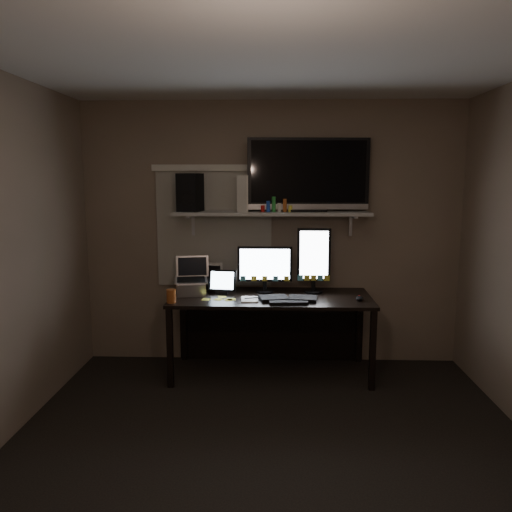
{
  "coord_description": "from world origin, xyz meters",
  "views": [
    {
      "loc": [
        0.01,
        -2.96,
        1.79
      ],
      "look_at": [
        -0.13,
        1.25,
        1.12
      ],
      "focal_mm": 35.0,
      "sensor_mm": 36.0,
      "label": 1
    }
  ],
  "objects_px": {
    "speaker": "(190,192)",
    "game_console": "(243,193)",
    "monitor_portrait": "(314,260)",
    "tv": "(308,175)",
    "desk": "(271,312)",
    "cup": "(171,296)",
    "tablet": "(222,282)",
    "laptop": "(191,277)",
    "monitor_landscape": "(265,269)",
    "keyboard": "(288,299)",
    "mouse": "(360,298)"
  },
  "relations": [
    {
      "from": "mouse",
      "to": "tablet",
      "type": "bearing_deg",
      "value": -173.99
    },
    {
      "from": "keyboard",
      "to": "laptop",
      "type": "bearing_deg",
      "value": 165.72
    },
    {
      "from": "monitor_landscape",
      "to": "game_console",
      "type": "xyz_separation_m",
      "value": [
        -0.21,
        0.07,
        0.69
      ]
    },
    {
      "from": "desk",
      "to": "tablet",
      "type": "relative_size",
      "value": 7.02
    },
    {
      "from": "cup",
      "to": "tv",
      "type": "bearing_deg",
      "value": 23.13
    },
    {
      "from": "monitor_landscape",
      "to": "game_console",
      "type": "distance_m",
      "value": 0.73
    },
    {
      "from": "laptop",
      "to": "game_console",
      "type": "distance_m",
      "value": 0.9
    },
    {
      "from": "desk",
      "to": "speaker",
      "type": "xyz_separation_m",
      "value": [
        -0.75,
        0.08,
        1.1
      ]
    },
    {
      "from": "speaker",
      "to": "keyboard",
      "type": "bearing_deg",
      "value": -9.79
    },
    {
      "from": "desk",
      "to": "game_console",
      "type": "xyz_separation_m",
      "value": [
        -0.27,
        0.09,
        1.09
      ]
    },
    {
      "from": "monitor_portrait",
      "to": "cup",
      "type": "distance_m",
      "value": 1.34
    },
    {
      "from": "monitor_portrait",
      "to": "monitor_landscape",
      "type": "bearing_deg",
      "value": -177.73
    },
    {
      "from": "mouse",
      "to": "game_console",
      "type": "bearing_deg",
      "value": 177.52
    },
    {
      "from": "game_console",
      "to": "mouse",
      "type": "bearing_deg",
      "value": -24.39
    },
    {
      "from": "cup",
      "to": "tv",
      "type": "distance_m",
      "value": 1.65
    },
    {
      "from": "desk",
      "to": "speaker",
      "type": "bearing_deg",
      "value": 173.53
    },
    {
      "from": "monitor_landscape",
      "to": "tv",
      "type": "bearing_deg",
      "value": 13.08
    },
    {
      "from": "mouse",
      "to": "tv",
      "type": "distance_m",
      "value": 1.21
    },
    {
      "from": "cup",
      "to": "tablet",
      "type": "bearing_deg",
      "value": 41.04
    },
    {
      "from": "desk",
      "to": "keyboard",
      "type": "xyz_separation_m",
      "value": [
        0.15,
        -0.27,
        0.19
      ]
    },
    {
      "from": "keyboard",
      "to": "cup",
      "type": "xyz_separation_m",
      "value": [
        -1.0,
        -0.12,
        0.04
      ]
    },
    {
      "from": "keyboard",
      "to": "speaker",
      "type": "bearing_deg",
      "value": 155.75
    },
    {
      "from": "mouse",
      "to": "laptop",
      "type": "height_order",
      "value": "laptop"
    },
    {
      "from": "laptop",
      "to": "cup",
      "type": "xyz_separation_m",
      "value": [
        -0.12,
        -0.3,
        -0.11
      ]
    },
    {
      "from": "desk",
      "to": "monitor_landscape",
      "type": "height_order",
      "value": "monitor_landscape"
    },
    {
      "from": "monitor_landscape",
      "to": "game_console",
      "type": "bearing_deg",
      "value": 160.49
    },
    {
      "from": "monitor_portrait",
      "to": "keyboard",
      "type": "relative_size",
      "value": 1.21
    },
    {
      "from": "desk",
      "to": "tv",
      "type": "bearing_deg",
      "value": 19.35
    },
    {
      "from": "tv",
      "to": "cup",
      "type": "bearing_deg",
      "value": -160.28
    },
    {
      "from": "desk",
      "to": "game_console",
      "type": "bearing_deg",
      "value": 160.43
    },
    {
      "from": "tv",
      "to": "tablet",
      "type": "bearing_deg",
      "value": -172.19
    },
    {
      "from": "tablet",
      "to": "cup",
      "type": "height_order",
      "value": "tablet"
    },
    {
      "from": "monitor_portrait",
      "to": "tv",
      "type": "relative_size",
      "value": 0.55
    },
    {
      "from": "monitor_landscape",
      "to": "mouse",
      "type": "height_order",
      "value": "monitor_landscape"
    },
    {
      "from": "desk",
      "to": "keyboard",
      "type": "relative_size",
      "value": 3.56
    },
    {
      "from": "keyboard",
      "to": "game_console",
      "type": "height_order",
      "value": "game_console"
    },
    {
      "from": "tablet",
      "to": "cup",
      "type": "distance_m",
      "value": 0.54
    },
    {
      "from": "tv",
      "to": "game_console",
      "type": "height_order",
      "value": "tv"
    },
    {
      "from": "keyboard",
      "to": "game_console",
      "type": "relative_size",
      "value": 1.54
    },
    {
      "from": "laptop",
      "to": "tablet",
      "type": "bearing_deg",
      "value": 0.19
    },
    {
      "from": "game_console",
      "to": "laptop",
      "type": "bearing_deg",
      "value": -164.37
    },
    {
      "from": "monitor_landscape",
      "to": "tablet",
      "type": "bearing_deg",
      "value": -171.54
    },
    {
      "from": "laptop",
      "to": "speaker",
      "type": "xyz_separation_m",
      "value": [
        -0.02,
        0.17,
        0.76
      ]
    },
    {
      "from": "monitor_portrait",
      "to": "cup",
      "type": "relative_size",
      "value": 5.25
    },
    {
      "from": "keyboard",
      "to": "game_console",
      "type": "distance_m",
      "value": 1.06
    },
    {
      "from": "monitor_portrait",
      "to": "tv",
      "type": "distance_m",
      "value": 0.78
    },
    {
      "from": "mouse",
      "to": "cup",
      "type": "height_order",
      "value": "cup"
    },
    {
      "from": "keyboard",
      "to": "mouse",
      "type": "relative_size",
      "value": 4.96
    },
    {
      "from": "desk",
      "to": "game_console",
      "type": "height_order",
      "value": "game_console"
    },
    {
      "from": "speaker",
      "to": "game_console",
      "type": "bearing_deg",
      "value": 12.73
    }
  ]
}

